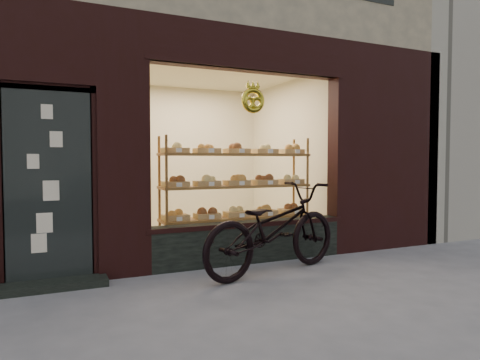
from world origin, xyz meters
name	(u,v)px	position (x,y,z in m)	size (l,w,h in m)	color
ground	(309,321)	(0.00, 0.00, 0.00)	(90.00, 90.00, 0.00)	slate
display_shelf	(237,195)	(0.45, 2.55, 0.88)	(2.20, 0.45, 1.70)	brown
bicycle	(273,228)	(0.47, 1.49, 0.55)	(0.72, 2.08, 1.09)	black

